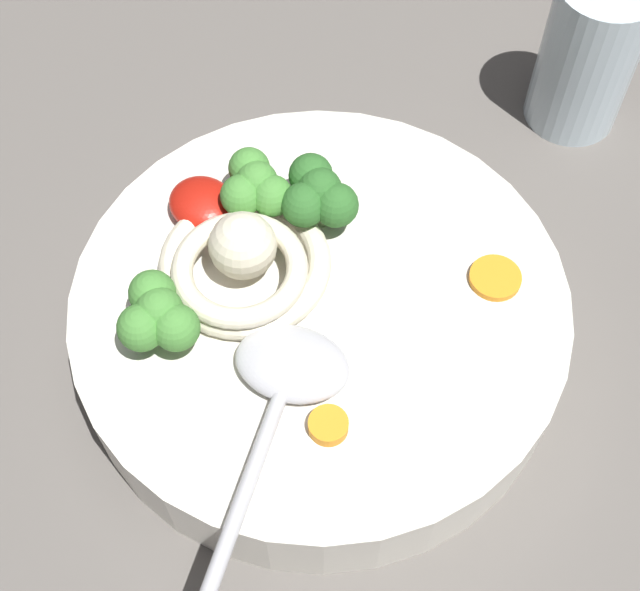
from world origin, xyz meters
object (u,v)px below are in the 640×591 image
(soup_bowl, at_px, (320,318))
(drinking_glass, at_px, (588,55))
(noodle_pile, at_px, (239,265))
(soup_spoon, at_px, (284,387))

(soup_bowl, xyz_separation_m, drinking_glass, (-0.00, 0.25, 0.03))
(soup_bowl, height_order, noodle_pile, noodle_pile)
(soup_bowl, height_order, drinking_glass, drinking_glass)
(soup_bowl, distance_m, soup_spoon, 0.07)
(soup_bowl, height_order, soup_spoon, soup_spoon)
(drinking_glass, bearing_deg, soup_spoon, -84.44)
(soup_spoon, height_order, drinking_glass, drinking_glass)
(noodle_pile, xyz_separation_m, soup_spoon, (0.07, -0.03, -0.01))
(noodle_pile, distance_m, drinking_glass, 0.28)
(noodle_pile, bearing_deg, soup_bowl, 29.69)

